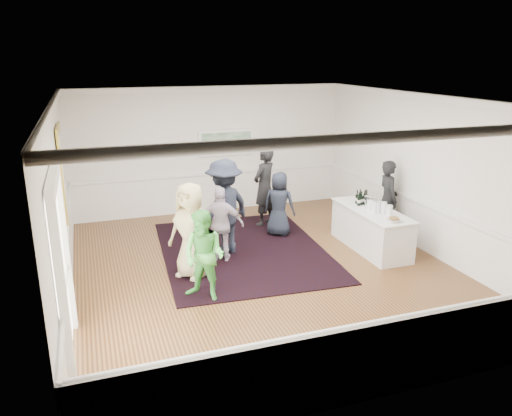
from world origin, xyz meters
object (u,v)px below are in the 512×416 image
object	(u,v)px
bartender	(388,199)
guest_green	(204,256)
guest_tan	(191,231)
guest_navy	(279,204)
nut_bowl	(394,219)
guest_lilac	(221,225)
guest_dark_a	(224,208)
guest_dark_b	(264,187)
serving_table	(371,229)
ice_bucket	(370,202)

from	to	relation	value
bartender	guest_green	size ratio (longest dim) A/B	1.13
guest_tan	guest_navy	xyz separation A→B (m)	(2.33, 1.54, -0.16)
guest_tan	nut_bowl	bearing A→B (deg)	39.71
guest_lilac	guest_navy	distance (m)	1.91
guest_dark_a	guest_dark_b	bearing A→B (deg)	-164.47
serving_table	ice_bucket	bearing A→B (deg)	79.06
guest_tan	ice_bucket	bearing A→B (deg)	53.58
serving_table	guest_navy	xyz separation A→B (m)	(-1.51, 1.41, 0.30)
guest_lilac	ice_bucket	size ratio (longest dim) A/B	5.81
guest_dark_b	nut_bowl	bearing A→B (deg)	82.80
guest_green	nut_bowl	bearing A→B (deg)	47.14
bartender	guest_green	distance (m)	4.83
guest_dark_a	guest_dark_b	distance (m)	2.02
guest_tan	guest_lilac	xyz separation A→B (m)	(0.71, 0.53, -0.13)
ice_bucket	bartender	bearing A→B (deg)	30.33
nut_bowl	bartender	bearing A→B (deg)	60.97
serving_table	guest_green	world-z (taller)	guest_green
guest_dark_b	ice_bucket	distance (m)	2.61
guest_lilac	guest_dark_a	distance (m)	0.43
guest_lilac	nut_bowl	xyz separation A→B (m)	(3.11, -1.20, 0.14)
guest_lilac	guest_navy	xyz separation A→B (m)	(1.62, 1.01, -0.02)
bartender	guest_green	xyz separation A→B (m)	(-4.55, -1.62, -0.10)
guest_dark_a	guest_navy	size ratio (longest dim) A/B	1.35
guest_dark_b	ice_bucket	xyz separation A→B (m)	(1.61, -2.06, 0.03)
serving_table	guest_dark_a	world-z (taller)	guest_dark_a
bartender	guest_lilac	world-z (taller)	bartender
bartender	guest_dark_b	size ratio (longest dim) A/B	0.92
guest_lilac	guest_dark_b	xyz separation A→B (m)	(1.55, 1.79, 0.19)
serving_table	guest_tan	bearing A→B (deg)	-178.09
bartender	nut_bowl	bearing A→B (deg)	160.24
serving_table	guest_green	size ratio (longest dim) A/B	1.38
serving_table	bartender	bearing A→B (deg)	36.87
ice_bucket	guest_tan	bearing A→B (deg)	-176.10
bartender	guest_tan	bearing A→B (deg)	107.65
guest_green	ice_bucket	world-z (taller)	guest_green
guest_tan	guest_green	distance (m)	0.95
serving_table	guest_dark_b	bearing A→B (deg)	125.84
bartender	nut_bowl	distance (m)	1.54
guest_tan	guest_dark_b	bearing A→B (deg)	95.47
ice_bucket	guest_green	bearing A→B (deg)	-162.59
ice_bucket	nut_bowl	world-z (taller)	ice_bucket
guest_tan	guest_dark_a	bearing A→B (deg)	94.05
guest_dark_a	guest_dark_b	world-z (taller)	guest_dark_a
guest_dark_a	guest_lilac	bearing A→B (deg)	33.00
serving_table	nut_bowl	size ratio (longest dim) A/B	7.60
guest_tan	guest_dark_a	size ratio (longest dim) A/B	0.90
guest_tan	guest_navy	size ratio (longest dim) A/B	1.22
serving_table	nut_bowl	bearing A→B (deg)	-91.48
guest_dark_a	guest_navy	distance (m)	1.64
guest_dark_b	guest_navy	world-z (taller)	guest_dark_b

